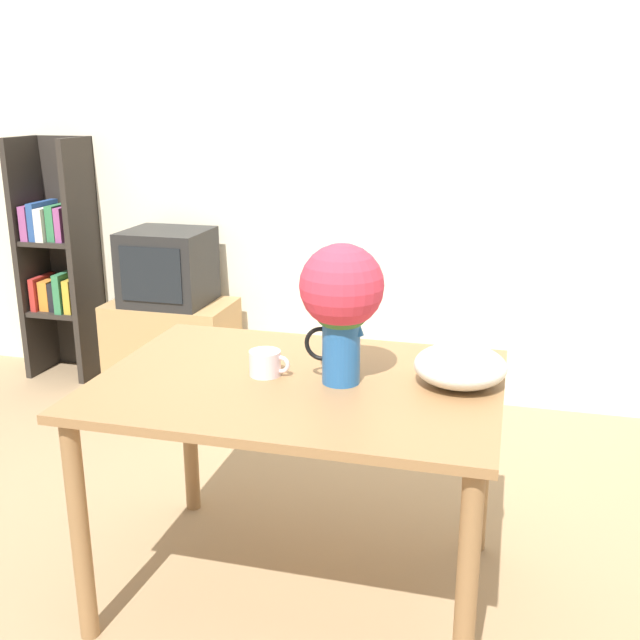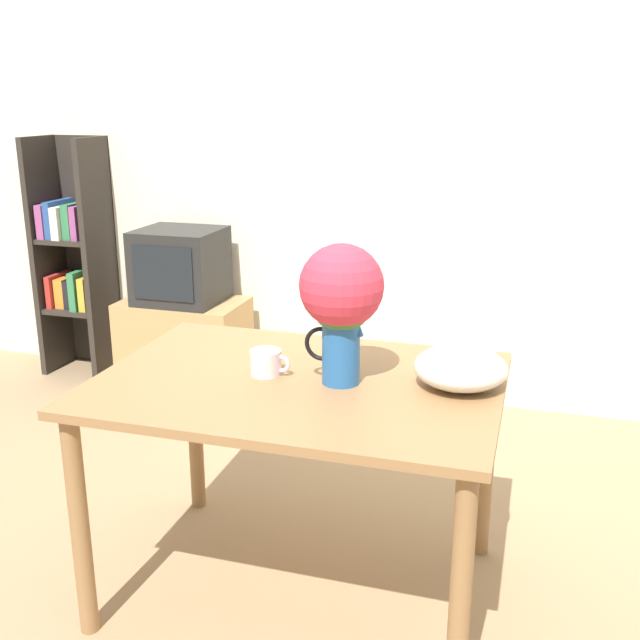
{
  "view_description": "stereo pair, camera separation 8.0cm",
  "coord_description": "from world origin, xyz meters",
  "px_view_note": "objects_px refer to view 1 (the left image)",
  "views": [
    {
      "loc": [
        0.59,
        -2.27,
        1.67
      ],
      "look_at": [
        0.01,
        -0.08,
        0.99
      ],
      "focal_mm": 42.0,
      "sensor_mm": 36.0,
      "label": 1
    },
    {
      "loc": [
        0.67,
        -2.25,
        1.67
      ],
      "look_at": [
        0.01,
        -0.08,
        0.99
      ],
      "focal_mm": 42.0,
      "sensor_mm": 36.0,
      "label": 2
    }
  ],
  "objects_px": {
    "flower_vase": "(342,297)",
    "tv_set": "(168,267)",
    "coffee_mug": "(266,363)",
    "white_bowl": "(460,366)"
  },
  "relations": [
    {
      "from": "flower_vase",
      "to": "tv_set",
      "type": "bearing_deg",
      "value": 131.15
    },
    {
      "from": "flower_vase",
      "to": "white_bowl",
      "type": "height_order",
      "value": "flower_vase"
    },
    {
      "from": "coffee_mug",
      "to": "white_bowl",
      "type": "relative_size",
      "value": 0.47
    },
    {
      "from": "flower_vase",
      "to": "coffee_mug",
      "type": "bearing_deg",
      "value": -179.85
    },
    {
      "from": "flower_vase",
      "to": "white_bowl",
      "type": "bearing_deg",
      "value": 11.51
    },
    {
      "from": "flower_vase",
      "to": "white_bowl",
      "type": "xyz_separation_m",
      "value": [
        0.37,
        0.08,
        -0.22
      ]
    },
    {
      "from": "coffee_mug",
      "to": "white_bowl",
      "type": "xyz_separation_m",
      "value": [
        0.62,
        0.08,
        0.02
      ]
    },
    {
      "from": "coffee_mug",
      "to": "tv_set",
      "type": "relative_size",
      "value": 0.3
    },
    {
      "from": "flower_vase",
      "to": "white_bowl",
      "type": "distance_m",
      "value": 0.44
    },
    {
      "from": "tv_set",
      "to": "coffee_mug",
      "type": "bearing_deg",
      "value": -54.56
    }
  ]
}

